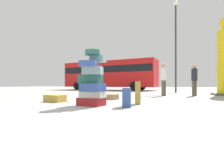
{
  "coord_description": "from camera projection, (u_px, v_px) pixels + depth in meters",
  "views": [
    {
      "loc": [
        2.52,
        -4.59,
        0.61
      ],
      "look_at": [
        0.2,
        1.54,
        0.63
      ],
      "focal_mm": 27.52,
      "sensor_mm": 36.0,
      "label": 1
    }
  ],
  "objects": [
    {
      "name": "person_tourist_with_camera",
      "position": [
        194.0,
        77.0,
        9.17
      ],
      "size": [
        0.3,
        0.3,
        1.68
      ],
      "rotation": [
        0.0,
        0.0,
        -2.22
      ],
      "color": "brown",
      "rests_on": "ground"
    },
    {
      "name": "lamp_post",
      "position": [
        176.0,
        33.0,
        12.65
      ],
      "size": [
        0.36,
        0.36,
        6.83
      ],
      "color": "#333338",
      "rests_on": "ground"
    },
    {
      "name": "suitcase_brown_foreground_near",
      "position": [
        111.0,
        97.0,
        6.99
      ],
      "size": [
        0.61,
        0.53,
        0.21
      ],
      "primitive_type": "cube",
      "rotation": [
        0.0,
        0.0,
        -0.26
      ],
      "color": "olive",
      "rests_on": "ground"
    },
    {
      "name": "parked_bus",
      "position": [
        109.0,
        74.0,
        19.31
      ],
      "size": [
        10.81,
        3.51,
        3.15
      ],
      "rotation": [
        0.0,
        0.0,
        -0.1
      ],
      "color": "red",
      "rests_on": "ground"
    },
    {
      "name": "suitcase_tan_white_trunk",
      "position": [
        138.0,
        93.0,
        5.34
      ],
      "size": [
        0.23,
        0.35,
        0.71
      ],
      "primitive_type": "cube",
      "rotation": [
        0.0,
        0.0,
        0.22
      ],
      "color": "#B28C33",
      "rests_on": "ground"
    },
    {
      "name": "ground_plane",
      "position": [
        88.0,
        105.0,
        5.18
      ],
      "size": [
        80.0,
        80.0,
        0.0
      ],
      "primitive_type": "plane",
      "color": "#9E9E99"
    },
    {
      "name": "suitcase_tower",
      "position": [
        92.0,
        83.0,
        4.96
      ],
      "size": [
        0.82,
        0.75,
        1.61
      ],
      "color": "maroon",
      "rests_on": "ground"
    },
    {
      "name": "suitcase_tan_left_side",
      "position": [
        55.0,
        98.0,
        6.02
      ],
      "size": [
        0.84,
        0.56,
        0.24
      ],
      "primitive_type": "cube",
      "rotation": [
        0.0,
        0.0,
        -0.21
      ],
      "color": "#B28C33",
      "rests_on": "ground"
    },
    {
      "name": "suitcase_navy_behind_tower",
      "position": [
        127.0,
        97.0,
        4.64
      ],
      "size": [
        0.32,
        0.42,
        0.52
      ],
      "primitive_type": "cube",
      "rotation": [
        0.0,
        0.0,
        0.27
      ],
      "color": "#334F99",
      "rests_on": "ground"
    },
    {
      "name": "person_bearded_onlooker",
      "position": [
        164.0,
        77.0,
        9.17
      ],
      "size": [
        0.3,
        0.32,
        1.74
      ],
      "rotation": [
        0.0,
        0.0,
        -2.03
      ],
      "color": "brown",
      "rests_on": "ground"
    }
  ]
}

